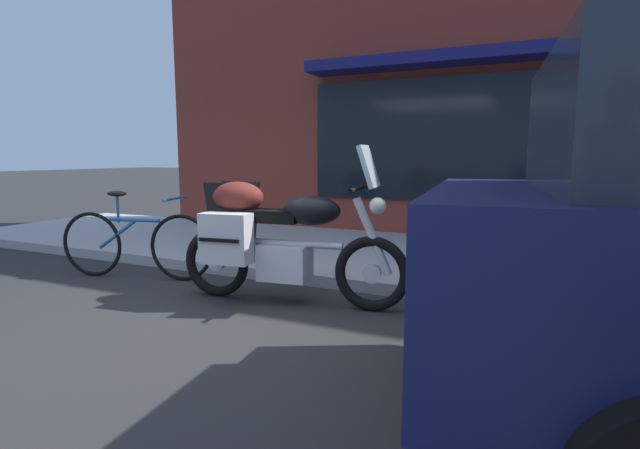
% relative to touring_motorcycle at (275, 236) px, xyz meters
% --- Properties ---
extents(ground_plane, '(80.00, 80.00, 0.00)m').
position_rel_touring_motorcycle_xyz_m(ground_plane, '(-0.19, -0.75, -0.61)').
color(ground_plane, '#282828').
extents(touring_motorcycle, '(2.12, 0.83, 1.40)m').
position_rel_touring_motorcycle_xyz_m(touring_motorcycle, '(0.00, 0.00, 0.00)').
color(touring_motorcycle, black).
rests_on(touring_motorcycle, ground_plane).
extents(parked_bicycle, '(1.73, 0.58, 0.94)m').
position_rel_touring_motorcycle_xyz_m(parked_bicycle, '(-1.80, 0.13, -0.22)').
color(parked_bicycle, black).
rests_on(parked_bicycle, ground_plane).
extents(sandwich_board_sign, '(0.55, 0.40, 0.88)m').
position_rel_touring_motorcycle_xyz_m(sandwich_board_sign, '(-1.30, 1.22, -0.04)').
color(sandwich_board_sign, black).
rests_on(sandwich_board_sign, sidewalk_curb).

